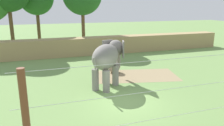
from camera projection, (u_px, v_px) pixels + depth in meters
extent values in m
plane|color=#6B8E4C|center=(126.00, 102.00, 12.98)|extent=(120.00, 120.00, 0.00)
cube|color=#937F5B|center=(134.00, 76.00, 17.87)|extent=(7.41, 4.86, 0.01)
cube|color=tan|center=(82.00, 46.00, 25.19)|extent=(36.00, 1.80, 1.96)
cylinder|color=gray|center=(105.00, 74.00, 15.95)|extent=(0.46, 0.46, 1.47)
cylinder|color=gray|center=(115.00, 75.00, 15.63)|extent=(0.46, 0.46, 1.47)
cylinder|color=gray|center=(95.00, 80.00, 14.63)|extent=(0.46, 0.46, 1.47)
cylinder|color=gray|center=(106.00, 81.00, 14.30)|extent=(0.46, 0.46, 1.47)
ellipsoid|color=gray|center=(106.00, 57.00, 14.76)|extent=(2.94, 3.00, 1.68)
ellipsoid|color=gray|center=(116.00, 48.00, 16.19)|extent=(1.55, 1.55, 1.21)
cube|color=gray|center=(107.00, 48.00, 16.35)|extent=(0.92, 0.45, 1.16)
cube|color=gray|center=(123.00, 49.00, 15.85)|extent=(0.39, 0.93, 1.16)
cylinder|color=gray|center=(118.00, 53.00, 16.70)|extent=(0.60, 0.61, 0.66)
cylinder|color=gray|center=(119.00, 58.00, 16.93)|extent=(0.46, 0.46, 0.62)
cylinder|color=gray|center=(119.00, 63.00, 17.11)|extent=(0.30, 0.30, 0.58)
cylinder|color=gray|center=(95.00, 64.00, 13.44)|extent=(0.29, 0.31, 0.84)
sphere|color=gray|center=(114.00, 67.00, 18.56)|extent=(1.01, 1.01, 1.01)
cylinder|color=brown|center=(25.00, 115.00, 7.88)|extent=(0.28, 0.28, 3.47)
cylinder|color=#B7B7BC|center=(154.00, 119.00, 9.77)|extent=(11.51, 0.02, 0.02)
cylinder|color=#B7B7BC|center=(156.00, 91.00, 9.43)|extent=(11.51, 0.02, 0.02)
cylinder|color=#B7B7BC|center=(157.00, 60.00, 9.09)|extent=(11.51, 0.02, 0.02)
cylinder|color=brown|center=(83.00, 30.00, 29.04)|extent=(0.44, 0.44, 4.79)
cylinder|color=brown|center=(12.00, 30.00, 26.66)|extent=(0.44, 0.44, 5.28)
cylinder|color=brown|center=(39.00, 29.00, 30.05)|extent=(0.44, 0.44, 4.70)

